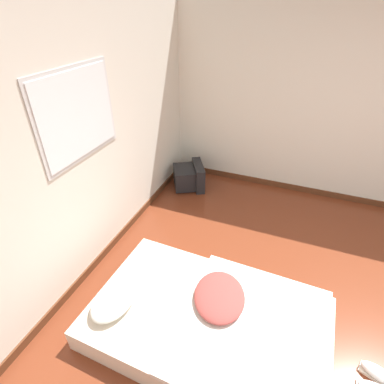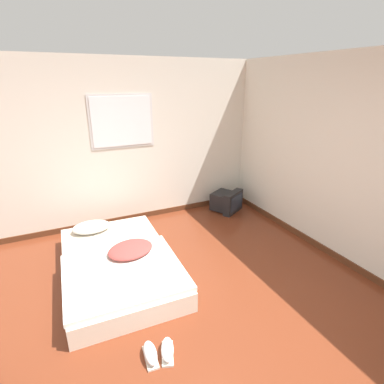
% 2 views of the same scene
% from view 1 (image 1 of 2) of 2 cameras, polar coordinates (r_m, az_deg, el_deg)
% --- Properties ---
extents(wall_back, '(7.54, 0.08, 2.60)m').
position_cam_1_polar(wall_back, '(2.83, -24.23, 3.93)').
color(wall_back, silver).
rests_on(wall_back, ground_plane).
extents(mattress_bed, '(1.33, 2.08, 0.38)m').
position_cam_1_polar(mattress_bed, '(2.87, 3.20, -23.42)').
color(mattress_bed, beige).
rests_on(mattress_bed, ground_plane).
extents(crt_tv, '(0.62, 0.61, 0.39)m').
position_cam_1_polar(crt_tv, '(4.67, -0.39, 2.98)').
color(crt_tv, black).
rests_on(crt_tv, ground_plane).
extents(sneaker_pair, '(0.31, 0.30, 0.10)m').
position_cam_1_polar(sneaker_pair, '(3.09, 31.80, -28.43)').
color(sneaker_pair, silver).
rests_on(sneaker_pair, ground_plane).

